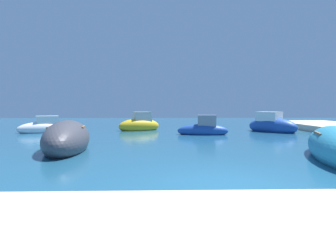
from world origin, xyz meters
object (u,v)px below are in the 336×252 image
Objects in this scene: moored_boat_0 at (67,139)px; moored_boat_5 at (44,127)px; moored_boat_3 at (140,125)px; moored_boat_4 at (272,125)px; moored_boat_1 at (203,129)px.

moored_boat_0 reaches higher than moored_boat_5.
moored_boat_4 is (10.53, -1.64, 0.05)m from moored_boat_3.
moored_boat_0 is 10.34m from moored_boat_3.
moored_boat_0 is 15.54m from moored_boat_4.
moored_boat_3 is (-4.80, 3.62, 0.09)m from moored_boat_1.
moored_boat_5 is at bearing -1.67° from moored_boat_1.
moored_boat_3 is 10.66m from moored_boat_4.
moored_boat_0 is 1.55× the size of moored_boat_1.
moored_boat_5 is at bearing -127.76° from moored_boat_4.
moored_boat_1 is at bearing -108.93° from moored_boat_4.
moored_boat_4 is at bearing -67.72° from moored_boat_0.
moored_boat_1 is 0.98× the size of moored_boat_5.
moored_boat_3 is 0.91× the size of moored_boat_4.
moored_boat_1 is (7.35, 6.40, -0.11)m from moored_boat_0.
moored_boat_0 is at bearing 48.44° from moored_boat_1.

